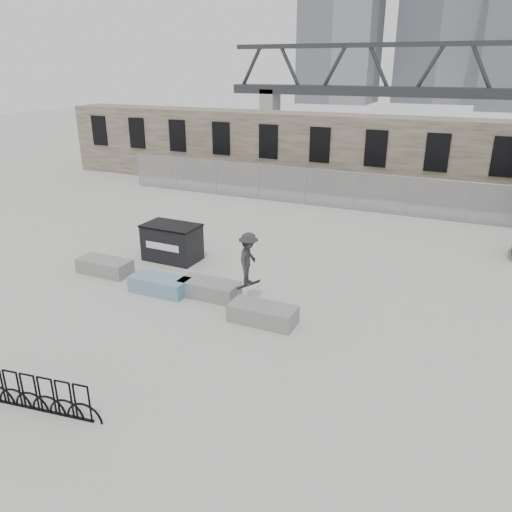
# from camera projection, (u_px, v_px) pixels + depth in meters

# --- Properties ---
(ground) EXTENTS (120.00, 120.00, 0.00)m
(ground) POSITION_uv_depth(u_px,v_px,m) (181.00, 293.00, 16.84)
(ground) COLOR #AEAEA9
(ground) RESTS_ON ground
(stone_wall) EXTENTS (36.00, 2.58, 4.50)m
(stone_wall) POSITION_uv_depth(u_px,v_px,m) (326.00, 153.00, 29.83)
(stone_wall) COLOR brown
(stone_wall) RESTS_ON ground
(chainlink_fence) EXTENTS (22.06, 0.06, 2.02)m
(chainlink_fence) POSITION_uv_depth(u_px,v_px,m) (304.00, 186.00, 27.09)
(chainlink_fence) COLOR gray
(chainlink_fence) RESTS_ON ground
(planter_far_left) EXTENTS (2.00, 0.90, 0.54)m
(planter_far_left) POSITION_uv_depth(u_px,v_px,m) (105.00, 266.00, 18.30)
(planter_far_left) COLOR gray
(planter_far_left) RESTS_ON ground
(planter_center_left) EXTENTS (2.00, 0.90, 0.54)m
(planter_center_left) POSITION_uv_depth(u_px,v_px,m) (160.00, 284.00, 16.77)
(planter_center_left) COLOR teal
(planter_center_left) RESTS_ON ground
(planter_center_right) EXTENTS (2.00, 0.90, 0.54)m
(planter_center_right) POSITION_uv_depth(u_px,v_px,m) (209.00, 288.00, 16.46)
(planter_center_right) COLOR gray
(planter_center_right) RESTS_ON ground
(planter_offset) EXTENTS (2.00, 0.90, 0.54)m
(planter_offset) POSITION_uv_depth(u_px,v_px,m) (263.00, 313.00, 14.81)
(planter_offset) COLOR gray
(planter_offset) RESTS_ON ground
(dumpster) EXTENTS (2.20, 1.37, 1.43)m
(dumpster) POSITION_uv_depth(u_px,v_px,m) (172.00, 242.00, 19.46)
(dumpster) COLOR black
(dumpster) RESTS_ON ground
(bike_rack) EXTENTS (4.45, 0.66, 0.90)m
(bike_rack) POSITION_uv_depth(u_px,v_px,m) (13.00, 389.00, 11.12)
(bike_rack) COLOR black
(bike_rack) RESTS_ON ground
(truss_bridge) EXTENTS (70.00, 3.00, 9.80)m
(truss_bridge) POSITION_uv_depth(u_px,v_px,m) (506.00, 93.00, 58.24)
(truss_bridge) COLOR #2D3033
(truss_bridge) RESTS_ON ground
(skateboarder) EXTENTS (0.79, 1.17, 1.90)m
(skateboarder) POSITION_uv_depth(u_px,v_px,m) (249.00, 259.00, 15.40)
(skateboarder) COLOR #2A2B2D
(skateboarder) RESTS_ON ground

